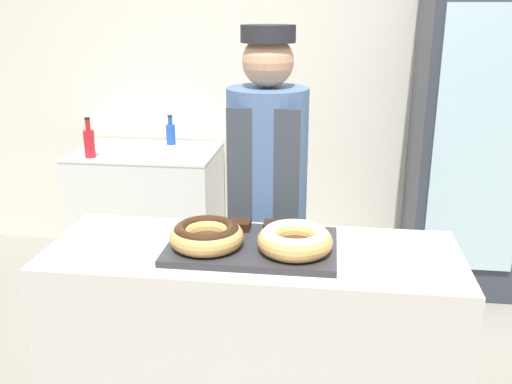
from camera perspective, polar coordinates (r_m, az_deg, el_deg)
name	(u,v)px	position (r m, az deg, el deg)	size (l,w,h in m)	color
wall_back	(295,66)	(3.98, 3.88, 12.44)	(8.00, 0.06, 2.70)	silver
display_counter	(253,362)	(2.24, -0.35, -16.64)	(1.45, 0.53, 0.92)	beige
serving_tray	(252,246)	(2.01, -0.37, -5.44)	(0.59, 0.38, 0.02)	#2D2D33
donut_chocolate_glaze	(207,235)	(1.97, -4.97, -4.26)	(0.26, 0.26, 0.08)	tan
donut_light_glaze	(295,239)	(1.93, 3.92, -4.71)	(0.26, 0.26, 0.08)	tan
brownie_back_left	(240,225)	(2.12, -1.60, -3.30)	(0.07, 0.07, 0.03)	black
brownie_back_right	(274,226)	(2.11, 1.80, -3.46)	(0.07, 0.07, 0.03)	black
baker_person	(267,205)	(2.57, 1.09, -1.33)	(0.35, 0.35, 1.67)	#4C4C51
beverage_fridge	(468,140)	(3.75, 20.42, 4.92)	(0.63, 0.62, 1.91)	#333842
chest_freezer	(149,208)	(4.00, -10.65, -1.56)	(0.94, 0.63, 0.82)	silver
bottle_red	(89,142)	(3.78, -16.33, 4.82)	(0.07, 0.07, 0.26)	red
bottle_blue	(171,133)	(4.02, -8.53, 5.83)	(0.06, 0.06, 0.21)	#1E4CB2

